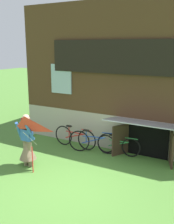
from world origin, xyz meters
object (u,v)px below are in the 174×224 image
(kite, at_px, (25,131))
(bicycle_green, at_px, (118,145))
(bicycle_red, at_px, (75,137))
(person, at_px, (27,145))
(bicycle_blue, at_px, (93,142))

(kite, relative_size, bicycle_green, 1.09)
(kite, distance_m, bicycle_red, 2.75)
(person, xyz_separation_m, bicycle_green, (2.07, 2.21, -0.35))
(person, height_order, bicycle_blue, person)
(kite, bearing_deg, person, 128.95)
(bicycle_green, distance_m, bicycle_blue, 0.87)
(bicycle_red, bearing_deg, bicycle_green, 6.66)
(person, xyz_separation_m, kite, (0.42, -0.52, 0.65))
(person, relative_size, bicycle_green, 1.08)
(bicycle_red, bearing_deg, kite, -88.35)
(person, height_order, bicycle_red, person)
(kite, height_order, bicycle_green, kite)
(bicycle_blue, bearing_deg, bicycle_red, 157.38)
(person, bearing_deg, bicycle_green, 27.46)
(person, height_order, bicycle_green, person)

